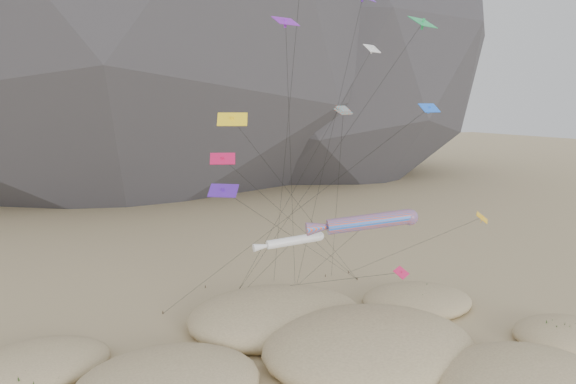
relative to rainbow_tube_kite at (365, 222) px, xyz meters
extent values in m
ellipsoid|color=black|center=(53.37, 103.41, 27.56)|extent=(130.55, 126.41, 100.00)
ellipsoid|color=#CCB789|center=(5.81, -10.96, -9.64)|extent=(12.67, 10.77, 3.53)
ellipsoid|color=#CCB789|center=(-15.95, -0.17, -9.72)|extent=(12.86, 10.93, 3.20)
ellipsoid|color=#CCB789|center=(-0.53, -1.71, -9.50)|extent=(17.21, 14.63, 4.18)
ellipsoid|color=#CCB789|center=(16.08, -6.26, -9.96)|extent=(9.13, 7.76, 2.12)
ellipsoid|color=#CCB789|center=(-4.22, 7.53, -9.63)|extent=(16.07, 13.66, 3.59)
ellipsoid|color=#CCB789|center=(10.10, 5.68, -9.92)|extent=(11.18, 9.51, 2.30)
ellipsoid|color=#CCB789|center=(-23.66, 7.40, -9.92)|extent=(10.17, 8.65, 2.28)
ellipsoid|color=black|center=(7.32, -11.49, -9.44)|extent=(3.19, 2.73, 0.96)
ellipsoid|color=black|center=(-14.55, -0.77, -9.64)|extent=(3.11, 2.66, 0.93)
ellipsoid|color=black|center=(-12.76, 0.46, -9.74)|extent=(2.16, 1.84, 0.65)
ellipsoid|color=black|center=(1.34, -2.62, -9.34)|extent=(3.13, 2.68, 0.94)
ellipsoid|color=black|center=(4.10, -0.39, -9.44)|extent=(2.33, 2.00, 0.70)
ellipsoid|color=black|center=(-1.52, -4.53, -9.54)|extent=(2.37, 2.03, 0.71)
ellipsoid|color=black|center=(15.74, -6.04, -9.84)|extent=(2.01, 1.72, 0.60)
ellipsoid|color=black|center=(-4.42, 8.13, -9.44)|extent=(3.27, 2.80, 0.98)
ellipsoid|color=black|center=(-1.77, 8.68, -9.54)|extent=(2.54, 2.17, 0.76)
ellipsoid|color=black|center=(10.98, 7.11, -9.74)|extent=(2.39, 2.04, 0.72)
ellipsoid|color=black|center=(10.56, 5.04, -9.84)|extent=(1.94, 1.66, 0.58)
ellipsoid|color=black|center=(-24.14, 4.54, -9.94)|extent=(2.34, 2.00, 0.70)
cylinder|color=#3F2D1E|center=(-4.27, 17.02, -10.29)|extent=(0.08, 0.08, 0.30)
cylinder|color=#3F2D1E|center=(-3.22, 16.99, -10.29)|extent=(0.08, 0.08, 0.30)
cylinder|color=#3F2D1E|center=(1.30, 14.60, -10.29)|extent=(0.08, 0.08, 0.30)
cylinder|color=#3F2D1E|center=(6.62, 17.53, -10.29)|extent=(0.08, 0.08, 0.30)
cylinder|color=#3F2D1E|center=(9.30, 15.05, -10.29)|extent=(0.08, 0.08, 0.30)
cylinder|color=#3F2D1E|center=(-6.87, 19.85, -10.29)|extent=(0.08, 0.08, 0.30)
cylinder|color=#3F2D1E|center=(9.76, 17.58, -10.29)|extent=(0.08, 0.08, 0.30)
cylinder|color=#3F2D1E|center=(-12.75, 14.47, -10.29)|extent=(0.08, 0.08, 0.30)
cylinder|color=#F54C19|center=(0.29, -0.11, 0.04)|extent=(6.74, 3.35, 1.90)
sphere|color=#F54C19|center=(3.42, -1.19, 0.30)|extent=(1.28, 1.28, 1.28)
cone|color=#F54C19|center=(-3.15, 1.09, -0.29)|extent=(2.96, 1.93, 1.36)
cylinder|color=black|center=(0.98, 7.75, -5.20)|extent=(1.39, 15.73, 10.49)
cylinder|color=silver|center=(-4.58, 3.31, -1.73)|extent=(4.60, 1.16, 1.04)
sphere|color=silver|center=(-2.33, 3.10, -1.54)|extent=(0.76, 0.76, 0.76)
cone|color=silver|center=(-7.05, 3.55, -1.95)|extent=(1.90, 0.82, 0.77)
cylinder|color=black|center=(-4.47, 9.73, -6.08)|extent=(0.25, 12.84, 8.73)
cylinder|color=black|center=(-0.98, 12.42, 3.83)|extent=(3.47, 12.78, 28.54)
cube|color=#EB3C18|center=(0.00, 3.47, 8.54)|extent=(2.07, 1.74, 0.56)
cube|color=#EB3C18|center=(0.00, 3.47, 8.72)|extent=(1.73, 1.44, 0.55)
cylinder|color=black|center=(3.76, 10.58, -0.95)|extent=(7.55, 14.24, 18.99)
cube|color=#461BA0|center=(-11.23, 1.15, 3.13)|extent=(2.27, 2.04, 0.81)
cube|color=#461BA0|center=(-11.23, 1.15, 2.98)|extent=(0.35, 0.35, 0.70)
cylinder|color=black|center=(-0.97, 8.10, -3.63)|extent=(20.55, 13.93, 13.54)
cube|color=purple|center=(-4.39, 5.18, 15.56)|extent=(2.29, 1.60, 0.71)
cube|color=purple|center=(-4.39, 5.18, 15.41)|extent=(0.29, 0.24, 0.72)
cylinder|color=black|center=(-1.55, 9.89, 2.59)|extent=(5.72, 9.45, 25.96)
cube|color=#C01245|center=(-11.62, 0.07, 5.50)|extent=(1.88, 1.38, 0.73)
cube|color=#C01245|center=(-11.62, 0.07, 5.35)|extent=(0.28, 0.31, 0.57)
cylinder|color=black|center=(-1.16, 7.56, -2.44)|extent=(20.94, 15.01, 15.91)
cube|color=#189E4F|center=(9.44, 5.48, 16.33)|extent=(3.14, 2.36, 0.98)
cube|color=#189E4F|center=(9.44, 5.48, 16.18)|extent=(0.40, 0.35, 0.97)
cylinder|color=black|center=(2.59, 11.25, 2.97)|extent=(13.73, 11.57, 26.73)
cube|color=#D9144E|center=(2.31, -1.76, -3.90)|extent=(1.81, 1.62, 0.60)
cube|color=#D9144E|center=(2.31, -1.76, -4.05)|extent=(0.26, 0.26, 0.56)
cylinder|color=black|center=(-0.46, 7.61, -7.14)|extent=(5.55, 18.76, 6.51)
cube|color=white|center=(7.69, 10.81, 14.41)|extent=(2.08, 1.55, 0.80)
cube|color=white|center=(7.69, 10.81, 14.26)|extent=(0.31, 0.34, 0.63)
cylinder|color=black|center=(1.71, 13.92, 2.01)|extent=(11.99, 6.24, 24.80)
cube|color=blue|center=(7.22, 1.53, 8.79)|extent=(1.88, 1.07, 0.74)
cube|color=blue|center=(7.22, 1.53, 8.64)|extent=(0.24, 0.26, 0.61)
cylinder|color=black|center=(-2.77, 8.00, -0.80)|extent=(19.99, 12.96, 19.20)
cube|color=yellow|center=(-8.34, 6.86, 7.91)|extent=(2.65, 2.03, 1.04)
cube|color=yellow|center=(-8.34, 6.86, 7.76)|extent=(0.41, 0.45, 0.79)
cylinder|color=black|center=(0.48, 10.96, -1.24)|extent=(17.66, 8.22, 18.32)
cube|color=#FFB50D|center=(11.77, -0.52, -0.60)|extent=(1.97, 1.95, 0.73)
cube|color=#FFB50D|center=(11.77, -0.52, -0.75)|extent=(0.32, 0.32, 0.63)
cylinder|color=black|center=(10.76, 8.53, -5.49)|extent=(2.04, 18.11, 9.81)
cylinder|color=black|center=(2.51, 10.58, 4.01)|extent=(2.46, 8.08, 28.80)
camera|label=1|loc=(-24.30, -35.83, 9.32)|focal=35.00mm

